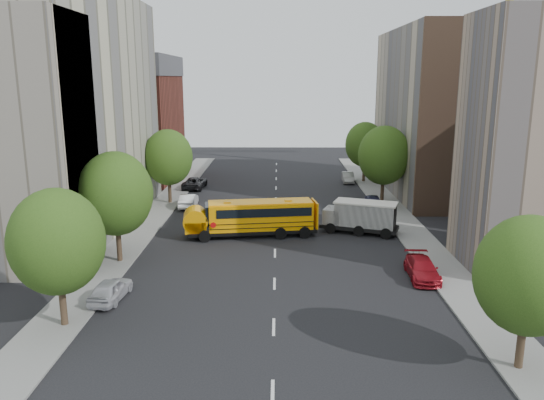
{
  "coord_description": "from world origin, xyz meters",
  "views": [
    {
      "loc": [
        0.19,
        -39.57,
        12.74
      ],
      "look_at": [
        -0.26,
        2.0,
        3.16
      ],
      "focal_mm": 35.0,
      "sensor_mm": 36.0,
      "label": 1
    }
  ],
  "objects_px": {
    "street_tree_5": "(365,145)",
    "street_tree_2": "(168,157)",
    "street_tree_1": "(116,194)",
    "parked_car_1": "(188,201)",
    "parked_car_0": "(110,289)",
    "parked_car_3": "(422,269)",
    "parked_car_2": "(195,183)",
    "street_tree_3": "(529,276)",
    "school_bus": "(251,216)",
    "safari_truck": "(360,216)",
    "street_tree_0": "(57,242)",
    "parked_car_5": "(348,177)",
    "parked_car_4": "(373,203)",
    "street_tree_4": "(384,155)"
  },
  "relations": [
    {
      "from": "street_tree_0",
      "to": "parked_car_5",
      "type": "bearing_deg",
      "value": 63.24
    },
    {
      "from": "street_tree_0",
      "to": "parked_car_5",
      "type": "xyz_separation_m",
      "value": [
        19.98,
        39.62,
        -4.0
      ]
    },
    {
      "from": "parked_car_2",
      "to": "parked_car_3",
      "type": "relative_size",
      "value": 1.11
    },
    {
      "from": "street_tree_1",
      "to": "parked_car_1",
      "type": "height_order",
      "value": "street_tree_1"
    },
    {
      "from": "street_tree_5",
      "to": "street_tree_2",
      "type": "bearing_deg",
      "value": -151.39
    },
    {
      "from": "street_tree_4",
      "to": "safari_truck",
      "type": "relative_size",
      "value": 1.21
    },
    {
      "from": "street_tree_4",
      "to": "parked_car_3",
      "type": "bearing_deg",
      "value": -93.83
    },
    {
      "from": "safari_truck",
      "to": "parked_car_4",
      "type": "relative_size",
      "value": 1.57
    },
    {
      "from": "parked_car_0",
      "to": "parked_car_5",
      "type": "relative_size",
      "value": 0.99
    },
    {
      "from": "parked_car_1",
      "to": "safari_truck",
      "type": "bearing_deg",
      "value": 150.27
    },
    {
      "from": "street_tree_0",
      "to": "safari_truck",
      "type": "relative_size",
      "value": 1.1
    },
    {
      "from": "street_tree_5",
      "to": "parked_car_4",
      "type": "distance_m",
      "value": 15.34
    },
    {
      "from": "parked_car_5",
      "to": "parked_car_1",
      "type": "bearing_deg",
      "value": -141.05
    },
    {
      "from": "school_bus",
      "to": "safari_truck",
      "type": "relative_size",
      "value": 1.61
    },
    {
      "from": "parked_car_1",
      "to": "parked_car_2",
      "type": "distance_m",
      "value": 9.44
    },
    {
      "from": "safari_truck",
      "to": "parked_car_2",
      "type": "bearing_deg",
      "value": 152.09
    },
    {
      "from": "parked_car_2",
      "to": "street_tree_4",
      "type": "bearing_deg",
      "value": 162.97
    },
    {
      "from": "parked_car_5",
      "to": "parked_car_0",
      "type": "bearing_deg",
      "value": -114.99
    },
    {
      "from": "street_tree_1",
      "to": "parked_car_1",
      "type": "bearing_deg",
      "value": 82.32
    },
    {
      "from": "parked_car_5",
      "to": "parked_car_3",
      "type": "bearing_deg",
      "value": -86.75
    },
    {
      "from": "parked_car_3",
      "to": "parked_car_1",
      "type": "bearing_deg",
      "value": 136.55
    },
    {
      "from": "street_tree_1",
      "to": "parked_car_2",
      "type": "xyz_separation_m",
      "value": [
        1.4,
        25.72,
        -4.26
      ]
    },
    {
      "from": "street_tree_2",
      "to": "parked_car_0",
      "type": "height_order",
      "value": "street_tree_2"
    },
    {
      "from": "school_bus",
      "to": "parked_car_1",
      "type": "relative_size",
      "value": 2.57
    },
    {
      "from": "street_tree_3",
      "to": "street_tree_5",
      "type": "height_order",
      "value": "street_tree_5"
    },
    {
      "from": "street_tree_0",
      "to": "parked_car_1",
      "type": "xyz_separation_m",
      "value": [
        2.2,
        26.32,
        -3.95
      ]
    },
    {
      "from": "street_tree_2",
      "to": "parked_car_0",
      "type": "distance_m",
      "value": 25.01
    },
    {
      "from": "street_tree_1",
      "to": "parked_car_3",
      "type": "bearing_deg",
      "value": -8.1
    },
    {
      "from": "safari_truck",
      "to": "parked_car_2",
      "type": "xyz_separation_m",
      "value": [
        -16.71,
        18.29,
        -0.75
      ]
    },
    {
      "from": "school_bus",
      "to": "parked_car_4",
      "type": "relative_size",
      "value": 2.52
    },
    {
      "from": "street_tree_1",
      "to": "street_tree_5",
      "type": "xyz_separation_m",
      "value": [
        22.0,
        30.0,
        -0.25
      ]
    },
    {
      "from": "street_tree_4",
      "to": "parked_car_1",
      "type": "height_order",
      "value": "street_tree_4"
    },
    {
      "from": "street_tree_0",
      "to": "parked_car_0",
      "type": "relative_size",
      "value": 1.92
    },
    {
      "from": "street_tree_2",
      "to": "parked_car_1",
      "type": "relative_size",
      "value": 1.84
    },
    {
      "from": "street_tree_2",
      "to": "parked_car_2",
      "type": "relative_size",
      "value": 1.55
    },
    {
      "from": "parked_car_0",
      "to": "street_tree_2",
      "type": "bearing_deg",
      "value": -81.27
    },
    {
      "from": "safari_truck",
      "to": "parked_car_1",
      "type": "height_order",
      "value": "safari_truck"
    },
    {
      "from": "parked_car_0",
      "to": "parked_car_1",
      "type": "relative_size",
      "value": 0.92
    },
    {
      "from": "street_tree_1",
      "to": "parked_car_4",
      "type": "distance_m",
      "value": 25.98
    },
    {
      "from": "parked_car_0",
      "to": "parked_car_3",
      "type": "bearing_deg",
      "value": -163.64
    },
    {
      "from": "parked_car_2",
      "to": "street_tree_3",
      "type": "bearing_deg",
      "value": 120.93
    },
    {
      "from": "street_tree_3",
      "to": "parked_car_2",
      "type": "relative_size",
      "value": 1.43
    },
    {
      "from": "safari_truck",
      "to": "parked_car_2",
      "type": "relative_size",
      "value": 1.35
    },
    {
      "from": "street_tree_3",
      "to": "parked_car_4",
      "type": "bearing_deg",
      "value": 92.74
    },
    {
      "from": "school_bus",
      "to": "parked_car_0",
      "type": "xyz_separation_m",
      "value": [
        -7.59,
        -13.09,
        -1.0
      ]
    },
    {
      "from": "school_bus",
      "to": "parked_car_0",
      "type": "height_order",
      "value": "school_bus"
    },
    {
      "from": "safari_truck",
      "to": "parked_car_1",
      "type": "relative_size",
      "value": 1.6
    },
    {
      "from": "parked_car_3",
      "to": "safari_truck",
      "type": "bearing_deg",
      "value": 106.34
    },
    {
      "from": "parked_car_0",
      "to": "parked_car_5",
      "type": "height_order",
      "value": "parked_car_0"
    },
    {
      "from": "parked_car_0",
      "to": "parked_car_3",
      "type": "height_order",
      "value": "parked_car_0"
    }
  ]
}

